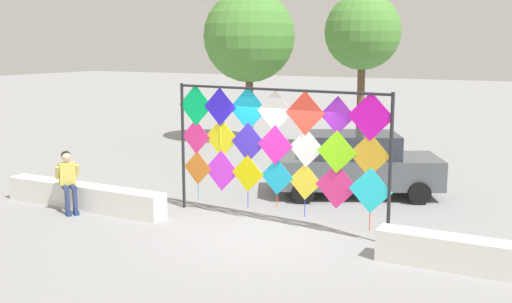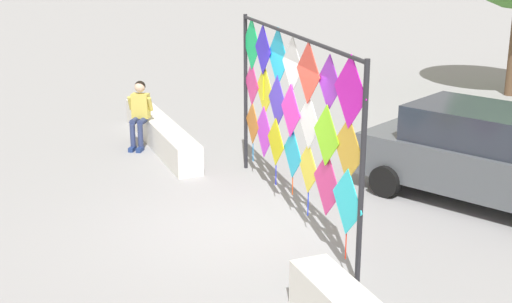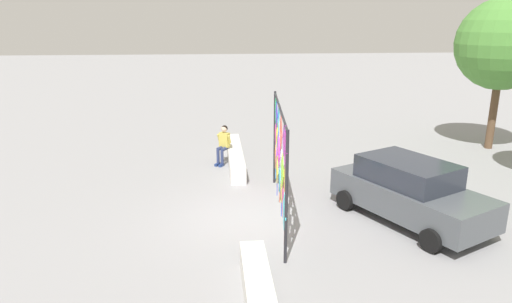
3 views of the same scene
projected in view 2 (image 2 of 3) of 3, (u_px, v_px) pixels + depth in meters
The scene contains 5 objects.
ground at pixel (250, 224), 10.98m from camera, with size 120.00×120.00×0.00m, color gray.
plaza_ledge_left at pixel (160, 133), 14.98m from camera, with size 4.48×0.50×0.57m, color silver.
kite_display_rack at pixel (292, 105), 10.80m from camera, with size 5.18×0.49×2.94m.
seated_vendor at pixel (139, 110), 14.72m from camera, with size 0.69×0.64×1.42m.
parked_car at pixel (487, 155), 11.69m from camera, with size 4.49×3.42×1.60m.
Camera 2 is at (9.45, -3.72, 4.31)m, focal length 49.42 mm.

